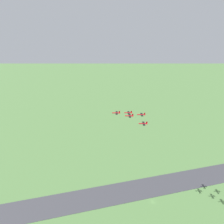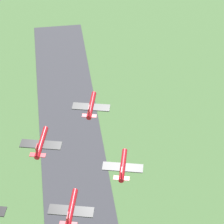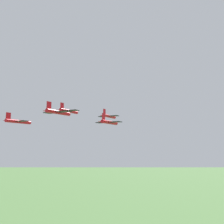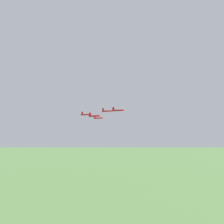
{
  "view_description": "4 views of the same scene",
  "coord_description": "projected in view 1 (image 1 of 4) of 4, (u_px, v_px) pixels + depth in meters",
  "views": [
    {
      "loc": [
        98.02,
        120.14,
        201.8
      ],
      "look_at": [
        44.15,
        -29.85,
        121.41
      ],
      "focal_mm": 28.0,
      "sensor_mm": 36.0,
      "label": 1
    },
    {
      "loc": [
        -41.34,
        -9.29,
        187.52
      ],
      "look_at": [
        44.24,
        -32.61,
        115.26
      ],
      "focal_mm": 85.0,
      "sensor_mm": 36.0,
      "label": 2
    },
    {
      "loc": [
        -35.44,
        -39.34,
        111.66
      ],
      "look_at": [
        40.55,
        -28.34,
        122.51
      ],
      "focal_mm": 35.0,
      "sensor_mm": 36.0,
      "label": 3
    },
    {
      "loc": [
        54.97,
        -135.56,
        109.8
      ],
      "look_at": [
        37.3,
        -29.94,
        119.73
      ],
      "focal_mm": 28.0,
      "sensor_mm": 36.0,
      "label": 4
    }
  ],
  "objects": [
    {
      "name": "ground_plane",
      "position": [
        153.0,
        202.0,
        221.42
      ],
      "size": [
        3000.0,
        3000.0,
        0.0
      ],
      "primitive_type": "plane",
      "color": "#4C723D"
    },
    {
      "name": "jet_1",
      "position": [
        130.0,
        116.0,
        170.25
      ],
      "size": [
        8.06,
        7.85,
        2.73
      ],
      "rotation": [
        0.0,
        0.0,
        4.34
      ],
      "color": "red"
    },
    {
      "name": "jet_0",
      "position": [
        116.0,
        113.0,
        177.61
      ],
      "size": [
        8.06,
        7.85,
        2.73
      ],
      "rotation": [
        0.0,
        0.0,
        4.34
      ],
      "color": "red"
    },
    {
      "name": "jet_3",
      "position": [
        143.0,
        124.0,
        165.11
      ],
      "size": [
        8.06,
        7.85,
        2.73
      ],
      "rotation": [
        0.0,
        0.0,
        4.34
      ],
      "color": "red"
    },
    {
      "name": "jet_2",
      "position": [
        128.0,
        113.0,
        185.68
      ],
      "size": [
        8.06,
        7.85,
        2.73
      ],
      "rotation": [
        0.0,
        0.0,
        4.34
      ],
      "color": "red"
    },
    {
      "name": "runway_strip",
      "position": [
        115.0,
        194.0,
        232.07
      ],
      "size": [
        487.67,
        93.55,
        0.2
      ],
      "rotation": [
        0.0,
        0.0,
        4.59
      ],
      "color": "#38383D",
      "rests_on": "ground_plane"
    },
    {
      "name": "jet_4",
      "position": [
        142.0,
        115.0,
        177.85
      ],
      "size": [
        8.06,
        7.85,
        2.73
      ],
      "rotation": [
        0.0,
        0.0,
        4.34
      ],
      "color": "red"
    }
  ]
}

